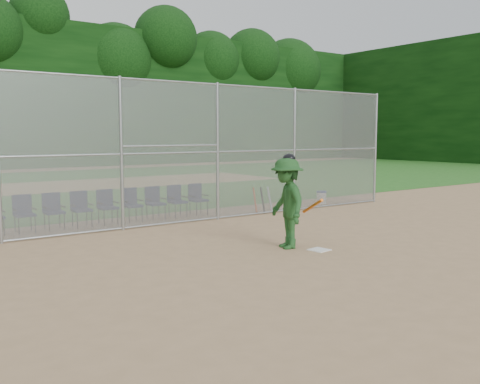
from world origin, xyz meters
TOP-DOWN VIEW (x-y plane):
  - ground at (0.00, 0.00)m, footprint 100.00×100.00m
  - grass_strip at (0.00, 18.00)m, footprint 100.00×100.00m
  - dirt_patch_far at (0.00, 18.00)m, footprint 24.00×24.00m
  - backstop_fence at (0.00, 5.00)m, footprint 16.09×0.09m
  - treeline at (0.00, 20.00)m, footprint 81.00×60.00m
  - home_plate at (0.43, 0.17)m, footprint 0.44×0.44m
  - batter_at_plate at (0.02, 0.77)m, footprint 1.10×1.53m
  - water_cooler at (6.03, 5.77)m, footprint 0.37×0.37m
  - spare_bats at (2.84, 5.18)m, footprint 0.66×0.31m
  - chair_2 at (-4.18, 6.16)m, footprint 0.54×0.52m
  - chair_3 at (-3.43, 6.16)m, footprint 0.54×0.52m
  - chair_4 at (-2.68, 6.16)m, footprint 0.54×0.52m
  - chair_5 at (-1.94, 6.16)m, footprint 0.54×0.52m
  - chair_6 at (-1.19, 6.16)m, footprint 0.54×0.52m
  - chair_7 at (-0.44, 6.16)m, footprint 0.54×0.52m
  - chair_8 at (0.30, 6.16)m, footprint 0.54×0.52m
  - chair_9 at (1.05, 6.16)m, footprint 0.54×0.52m

SIDE VIEW (x-z plane):
  - ground at x=0.00m, z-range 0.00..0.00m
  - grass_strip at x=0.00m, z-range 0.01..0.01m
  - dirt_patch_far at x=0.00m, z-range 0.01..0.01m
  - home_plate at x=0.43m, z-range 0.00..0.02m
  - water_cooler at x=6.03m, z-range 0.00..0.47m
  - spare_bats at x=2.84m, z-range 0.00..0.84m
  - chair_2 at x=-4.18m, z-range 0.00..0.96m
  - chair_3 at x=-3.43m, z-range 0.00..0.96m
  - chair_4 at x=-2.68m, z-range 0.00..0.96m
  - chair_5 at x=-1.94m, z-range 0.00..0.96m
  - chair_6 at x=-1.19m, z-range 0.00..0.96m
  - chair_7 at x=-0.44m, z-range 0.00..0.96m
  - chair_8 at x=0.30m, z-range 0.00..0.96m
  - chair_9 at x=1.05m, z-range 0.00..0.96m
  - batter_at_plate at x=0.02m, z-range -0.03..2.06m
  - backstop_fence at x=0.00m, z-range 0.07..4.07m
  - treeline at x=0.00m, z-range 0.00..11.00m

